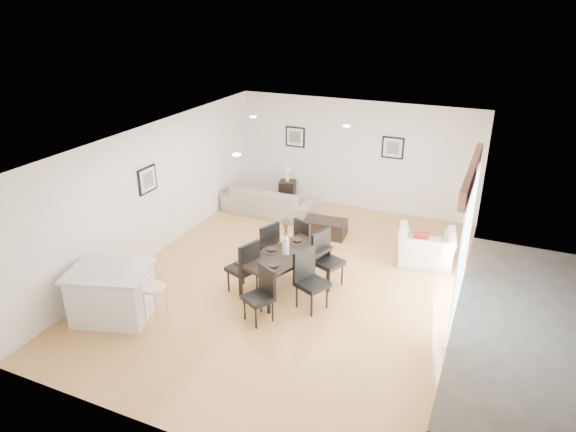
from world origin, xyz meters
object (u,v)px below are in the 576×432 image
at_px(sofa, 270,201).
at_px(dining_chair_wfar, 266,245).
at_px(dining_table, 286,258).
at_px(coffee_table, 325,228).
at_px(dining_chair_head, 262,291).
at_px(dining_chair_enear, 309,276).
at_px(dining_chair_foot, 306,239).
at_px(dining_chair_wnear, 245,265).
at_px(side_table, 287,191).
at_px(dining_chair_efar, 325,255).
at_px(kitchen_island, 112,293).
at_px(bar_stool, 154,293).
at_px(armchair, 426,248).

xyz_separation_m(sofa, dining_chair_wfar, (1.18, -2.66, 0.24)).
height_order(dining_table, coffee_table, dining_table).
bearing_deg(coffee_table, dining_table, -91.40).
bearing_deg(coffee_table, dining_chair_head, -91.52).
height_order(dining_chair_enear, dining_chair_foot, dining_chair_enear).
bearing_deg(dining_chair_wnear, coffee_table, -169.97).
bearing_deg(side_table, dining_table, -66.65).
relative_size(dining_chair_wnear, dining_chair_efar, 1.00).
bearing_deg(dining_chair_enear, kitchen_island, 144.00).
bearing_deg(dining_chair_wfar, kitchen_island, -13.28).
relative_size(dining_table, coffee_table, 2.03).
bearing_deg(dining_chair_wnear, kitchen_island, -27.93).
distance_m(sofa, coffee_table, 1.79).
relative_size(dining_chair_foot, kitchen_island, 0.63).
bearing_deg(bar_stool, dining_chair_efar, 51.08).
distance_m(dining_chair_enear, side_table, 4.98).
bearing_deg(armchair, dining_chair_enear, 47.38).
xyz_separation_m(side_table, bar_stool, (0.35, -5.99, 0.41)).
distance_m(sofa, dining_chair_wfar, 2.92).
bearing_deg(sofa, bar_stool, 96.84).
height_order(dining_chair_wnear, kitchen_island, dining_chair_wnear).
bearing_deg(dining_table, bar_stool, -104.00).
bearing_deg(dining_chair_enear, coffee_table, 38.62).
height_order(dining_chair_wnear, dining_chair_foot, dining_chair_wnear).
bearing_deg(dining_chair_wnear, dining_chair_foot, 179.22).
height_order(dining_chair_enear, dining_chair_head, dining_chair_enear).
distance_m(coffee_table, bar_stool, 4.60).
distance_m(dining_table, dining_chair_foot, 1.05).
height_order(dining_chair_wfar, coffee_table, dining_chair_wfar).
relative_size(dining_chair_enear, side_table, 1.96).
distance_m(dining_chair_foot, kitchen_island, 3.76).
distance_m(dining_chair_wnear, bar_stool, 1.73).
bearing_deg(bar_stool, dining_chair_head, 33.49).
bearing_deg(dining_chair_efar, armchair, -24.41).
xyz_separation_m(dining_chair_wnear, dining_chair_enear, (1.17, 0.07, 0.01)).
xyz_separation_m(sofa, dining_table, (1.77, -3.05, 0.29)).
bearing_deg(dining_chair_foot, kitchen_island, 77.35).
height_order(dining_chair_foot, kitchen_island, dining_chair_foot).
bearing_deg(dining_chair_foot, bar_stool, 89.73).
height_order(dining_chair_wnear, dining_chair_head, dining_chair_wnear).
bearing_deg(bar_stool, kitchen_island, 180.00).
bearing_deg(dining_chair_foot, dining_chair_efar, 160.18).
height_order(dining_chair_foot, coffee_table, dining_chair_foot).
bearing_deg(armchair, dining_chair_head, 46.06).
relative_size(dining_chair_enear, coffee_table, 1.14).
xyz_separation_m(dining_table, bar_stool, (-1.38, -1.98, 0.05)).
height_order(dining_chair_head, dining_chair_foot, dining_chair_foot).
height_order(armchair, dining_table, armchair).
xyz_separation_m(armchair, bar_stool, (-3.55, -3.95, 0.33)).
bearing_deg(side_table, dining_chair_wfar, -72.48).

